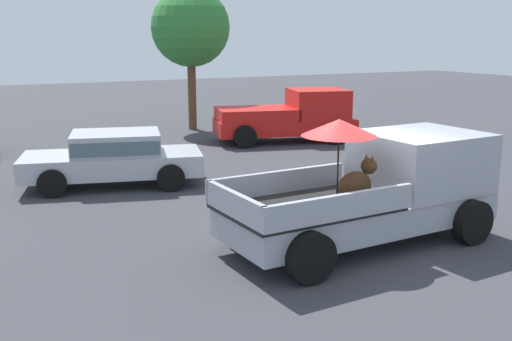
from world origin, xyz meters
name	(u,v)px	position (x,y,z in m)	size (l,w,h in m)	color
ground_plane	(359,244)	(0.00, 0.00, 0.00)	(80.00, 80.00, 0.00)	#38383D
pickup_truck_main	(381,188)	(0.47, 0.02, 0.97)	(5.13, 2.44, 2.28)	black
pickup_truck_red	(290,116)	(4.29, 9.73, 0.87)	(5.10, 3.09, 1.80)	black
parked_sedan_near	(114,156)	(-2.78, 6.25, 0.74)	(4.61, 2.82, 1.33)	black
tree_by_lot	(191,28)	(2.25, 13.88, 3.91)	(3.02, 3.02, 5.45)	brown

